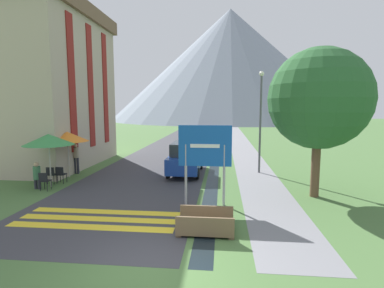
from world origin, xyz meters
name	(u,v)px	position (x,y,z in m)	size (l,w,h in m)	color
ground_plane	(203,150)	(0.00, 20.00, 0.00)	(160.00, 160.00, 0.00)	#476B38
road	(188,138)	(-2.50, 30.00, 0.00)	(6.40, 60.00, 0.01)	#38383D
footpath	(238,139)	(3.60, 30.00, 0.00)	(2.20, 60.00, 0.01)	slate
drainage_channel	(218,138)	(1.20, 30.00, 0.00)	(0.60, 60.00, 0.00)	black
crosswalk_marking	(98,219)	(-2.50, 2.87, 0.01)	(5.44, 1.84, 0.01)	yellow
mountain_distant	(230,65)	(3.66, 86.87, 16.44)	(71.09, 71.09, 32.89)	gray
hotel_building	(50,80)	(-9.40, 12.00, 5.52)	(5.86, 9.21, 10.17)	tan
road_sign	(205,152)	(1.02, 4.74, 2.07)	(2.04, 0.11, 3.11)	#9E9EA3
footbridge	(206,225)	(1.20, 2.19, 0.23)	(1.70, 1.10, 0.65)	brown
parked_car_near	(186,158)	(-0.40, 10.16, 0.91)	(1.76, 4.23, 1.82)	navy
parked_car_far	(201,137)	(-0.41, 22.61, 0.91)	(1.99, 4.31, 1.82)	silver
cafe_chair_nearest	(44,180)	(-6.35, 5.97, 0.51)	(0.40, 0.40, 0.85)	black
cafe_chair_near_right	(61,173)	(-6.32, 7.31, 0.51)	(0.40, 0.40, 0.85)	black
cafe_chair_far_left	(76,163)	(-6.95, 10.08, 0.51)	(0.40, 0.40, 0.85)	black
cafe_chair_near_left	(51,174)	(-6.75, 7.21, 0.51)	(0.40, 0.40, 0.85)	black
cafe_umbrella_front_green	(49,140)	(-6.46, 6.67, 2.28)	(2.31, 2.31, 2.54)	#B7B2A8
cafe_umbrella_middle_orange	(67,137)	(-6.62, 8.70, 2.22)	(2.20, 2.20, 2.48)	#B7B2A8
person_seated_far	(37,174)	(-6.86, 6.23, 0.71)	(0.32, 0.32, 1.28)	#282833
person_seated_near	(53,168)	(-7.07, 7.91, 0.67)	(0.32, 0.32, 1.22)	#282833
person_standing_terrace	(76,156)	(-6.63, 9.54, 1.01)	(0.32, 0.32, 1.73)	#282833
streetlamp	(261,114)	(3.84, 10.91, 3.39)	(0.28, 0.28, 5.80)	#515156
tree_by_path	(319,99)	(5.61, 6.33, 4.12)	(4.16, 4.16, 6.22)	brown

